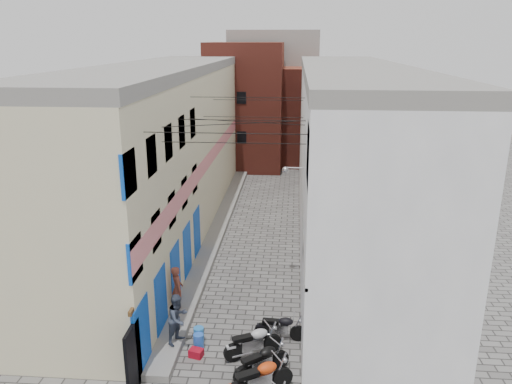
% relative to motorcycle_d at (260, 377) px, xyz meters
% --- Properties ---
extents(plinth, '(0.90, 26.00, 0.25)m').
position_rel_motorcycle_d_xyz_m(plinth, '(-3.30, 13.25, -0.51)').
color(plinth, gray).
rests_on(plinth, ground).
extents(building_left, '(5.10, 27.00, 9.00)m').
position_rel_motorcycle_d_xyz_m(building_left, '(-6.23, 13.20, 3.87)').
color(building_left, beige).
rests_on(building_left, ground).
extents(building_right, '(5.94, 26.00, 9.00)m').
position_rel_motorcycle_d_xyz_m(building_right, '(3.75, 13.25, 3.87)').
color(building_right, silver).
rests_on(building_right, ground).
extents(building_far_brick_left, '(6.00, 6.00, 10.00)m').
position_rel_motorcycle_d_xyz_m(building_far_brick_left, '(-3.25, 28.25, 4.37)').
color(building_far_brick_left, maroon).
rests_on(building_far_brick_left, ground).
extents(building_far_brick_right, '(5.00, 6.00, 8.00)m').
position_rel_motorcycle_d_xyz_m(building_far_brick_right, '(1.75, 30.25, 3.37)').
color(building_far_brick_right, maroon).
rests_on(building_far_brick_right, ground).
extents(building_far_concrete, '(8.00, 5.00, 11.00)m').
position_rel_motorcycle_d_xyz_m(building_far_concrete, '(-1.25, 34.25, 4.87)').
color(building_far_concrete, gray).
rests_on(building_far_concrete, ground).
extents(far_shopfront, '(2.00, 0.30, 2.40)m').
position_rel_motorcycle_d_xyz_m(far_shopfront, '(-1.25, 25.45, 0.57)').
color(far_shopfront, black).
rests_on(far_shopfront, ground).
extents(overhead_wires, '(5.80, 13.02, 1.32)m').
position_rel_motorcycle_d_xyz_m(overhead_wires, '(-1.25, 7.90, 6.49)').
color(overhead_wires, black).
rests_on(overhead_wires, ground).
extents(motorcycle_d, '(2.23, 1.69, 1.26)m').
position_rel_motorcycle_d_xyz_m(motorcycle_d, '(0.00, 0.00, 0.00)').
color(motorcycle_d, '#BF370D').
rests_on(motorcycle_d, ground).
extents(motorcycle_e, '(2.01, 1.77, 1.19)m').
position_rel_motorcycle_d_xyz_m(motorcycle_e, '(-0.01, 0.84, -0.04)').
color(motorcycle_e, black).
rests_on(motorcycle_e, ground).
extents(motorcycle_f, '(2.15, 1.51, 1.20)m').
position_rel_motorcycle_d_xyz_m(motorcycle_f, '(-0.37, 1.87, -0.03)').
color(motorcycle_f, '#B2B2B7').
rests_on(motorcycle_f, ground).
extents(motorcycle_g, '(1.88, 0.69, 1.07)m').
position_rel_motorcycle_d_xyz_m(motorcycle_g, '(0.50, 2.94, -0.10)').
color(motorcycle_g, black).
rests_on(motorcycle_g, ground).
extents(person_a, '(0.66, 0.78, 1.81)m').
position_rel_motorcycle_d_xyz_m(person_a, '(-3.46, 4.20, 0.53)').
color(person_a, brown).
rests_on(person_a, plinth).
extents(person_b, '(0.99, 1.07, 1.78)m').
position_rel_motorcycle_d_xyz_m(person_b, '(-2.95, 2.16, 0.51)').
color(person_b, '#373F53').
rests_on(person_b, plinth).
extents(water_jug_near, '(0.37, 0.37, 0.55)m').
position_rel_motorcycle_d_xyz_m(water_jug_near, '(-2.28, 2.16, -0.36)').
color(water_jug_near, blue).
rests_on(water_jug_near, ground).
extents(water_jug_far, '(0.47, 0.47, 0.57)m').
position_rel_motorcycle_d_xyz_m(water_jug_far, '(-2.34, 2.53, -0.35)').
color(water_jug_far, '#2879CB').
rests_on(water_jug_far, ground).
extents(red_crate, '(0.51, 0.44, 0.28)m').
position_rel_motorcycle_d_xyz_m(red_crate, '(-2.27, 1.69, -0.49)').
color(red_crate, '#A40B1D').
rests_on(red_crate, ground).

